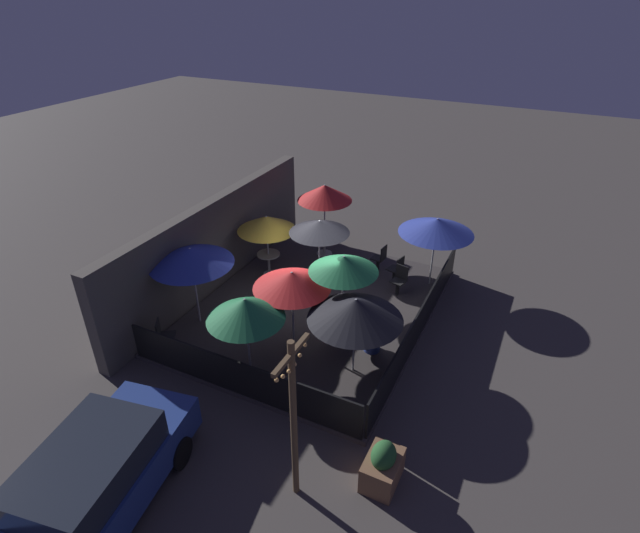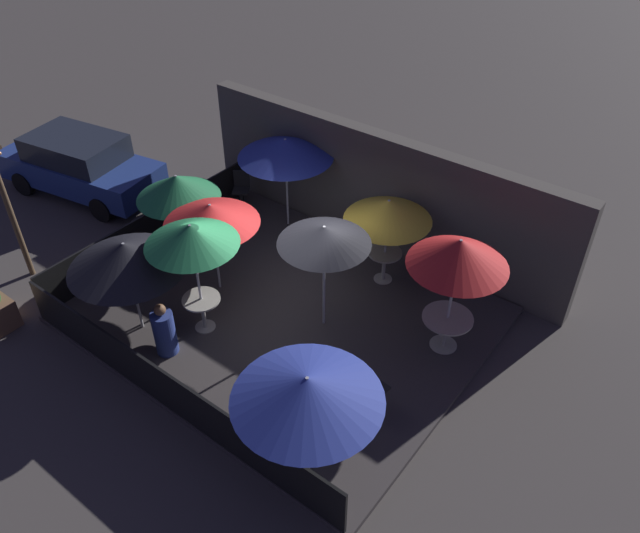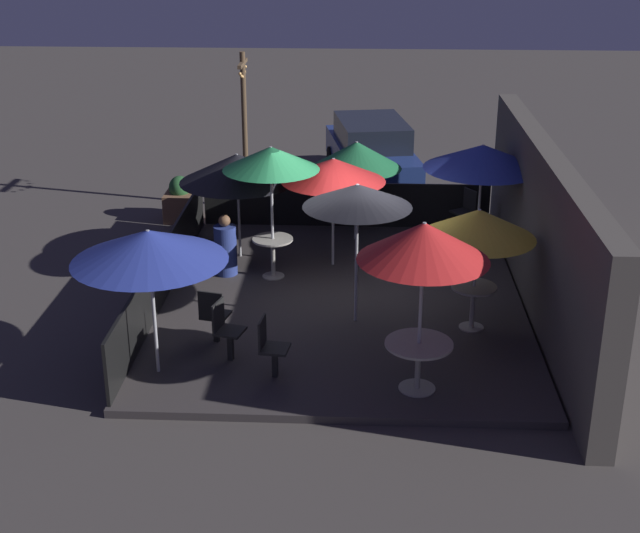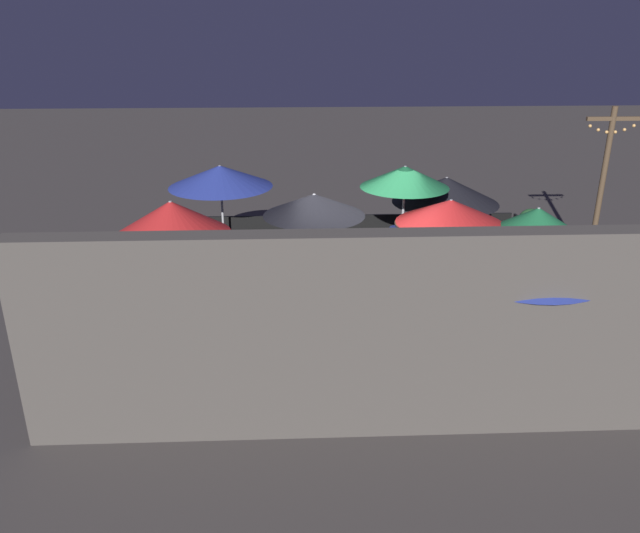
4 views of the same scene
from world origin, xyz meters
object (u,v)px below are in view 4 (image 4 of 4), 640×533
(patio_umbrella_5, at_px, (450,212))
(dining_table_0, at_px, (306,342))
(patio_chair_1, at_px, (608,349))
(patio_chair_3, at_px, (213,271))
(patio_umbrella_0, at_px, (305,266))
(patio_chair_0, at_px, (267,253))
(patio_umbrella_8, at_px, (446,190))
(patio_chair_2, at_px, (241,257))
(patio_umbrella_2, at_px, (172,218))
(patio_umbrella_4, at_px, (220,176))
(dining_table_1, at_px, (401,258))
(light_post, at_px, (603,181))
(patio_umbrella_3, at_px, (537,223))
(patio_umbrella_6, at_px, (314,205))
(dining_table_2, at_px, (181,315))
(patio_umbrella_1, at_px, (405,177))
(patio_umbrella_7, at_px, (527,256))
(planter_box, at_px, (529,231))
(patron_0, at_px, (398,247))

(patio_umbrella_5, bearing_deg, dining_table_0, 41.58)
(patio_chair_1, xyz_separation_m, patio_chair_3, (6.19, -3.41, -0.03))
(patio_umbrella_0, distance_m, patio_chair_0, 4.32)
(patio_umbrella_8, bearing_deg, patio_chair_2, 4.83)
(patio_umbrella_2, xyz_separation_m, patio_umbrella_4, (-0.33, -3.77, -0.25))
(dining_table_1, relative_size, light_post, 0.21)
(patio_umbrella_4, height_order, patio_umbrella_8, patio_umbrella_4)
(patio_umbrella_4, xyz_separation_m, patio_chair_2, (-0.43, 0.95, -1.46))
(patio_umbrella_2, xyz_separation_m, patio_chair_1, (-6.46, 1.31, -1.70))
(patio_umbrella_3, height_order, dining_table_1, patio_umbrella_3)
(patio_umbrella_6, xyz_separation_m, patio_chair_1, (-4.26, 2.21, -1.62))
(patio_umbrella_5, relative_size, dining_table_1, 2.77)
(dining_table_0, xyz_separation_m, dining_table_2, (2.01, -0.98, 0.01))
(patio_chair_3, bearing_deg, patio_umbrella_8, 110.14)
(patio_umbrella_6, distance_m, patio_umbrella_8, 3.62)
(patio_umbrella_1, bearing_deg, dining_table_1, 45.00)
(patio_umbrella_7, xyz_separation_m, planter_box, (-2.49, -6.22, -1.74))
(patio_chair_0, xyz_separation_m, light_post, (-7.14, -0.39, 1.37))
(patron_0, bearing_deg, patio_chair_2, 164.09)
(patio_umbrella_0, distance_m, patio_umbrella_4, 5.05)
(patio_umbrella_0, height_order, dining_table_1, patio_umbrella_0)
(patio_umbrella_8, distance_m, patron_0, 1.57)
(dining_table_2, relative_size, light_post, 0.27)
(patio_umbrella_1, distance_m, patio_umbrella_3, 2.60)
(patio_umbrella_1, bearing_deg, patio_chair_1, 123.41)
(patio_umbrella_7, distance_m, patio_chair_0, 6.03)
(patio_umbrella_8, distance_m, planter_box, 3.35)
(patio_umbrella_4, distance_m, patio_chair_1, 8.10)
(patio_umbrella_0, xyz_separation_m, patio_umbrella_3, (-4.06, -1.93, -0.02))
(patio_chair_2, bearing_deg, patio_umbrella_2, -0.00)
(patio_umbrella_6, xyz_separation_m, patio_chair_0, (0.93, -2.18, -1.65))
(patio_umbrella_2, bearing_deg, patio_chair_1, 168.56)
(patio_umbrella_7, distance_m, patio_chair_2, 6.19)
(dining_table_0, bearing_deg, patio_umbrella_3, -154.60)
(patio_umbrella_8, height_order, patio_chair_2, patio_umbrella_8)
(patio_umbrella_2, bearing_deg, patio_umbrella_4, -94.95)
(patio_umbrella_6, height_order, patio_chair_0, patio_umbrella_6)
(patio_umbrella_1, bearing_deg, patio_umbrella_7, 105.07)
(patio_chair_0, bearing_deg, patio_umbrella_1, -0.00)
(patio_umbrella_8, height_order, dining_table_1, patio_umbrella_8)
(patio_umbrella_1, relative_size, patio_umbrella_3, 1.20)
(patio_umbrella_2, bearing_deg, patio_chair_2, -105.02)
(patio_umbrella_4, bearing_deg, patio_chair_1, 140.40)
(patio_umbrella_2, relative_size, patio_chair_1, 2.62)
(patio_umbrella_3, distance_m, patio_umbrella_5, 1.49)
(patio_chair_1, bearing_deg, light_post, -55.62)
(patio_chair_3, height_order, planter_box, patio_chair_3)
(patio_umbrella_6, distance_m, patio_chair_1, 5.06)
(patio_umbrella_2, distance_m, patio_chair_0, 3.76)
(patio_umbrella_1, bearing_deg, dining_table_0, 59.83)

